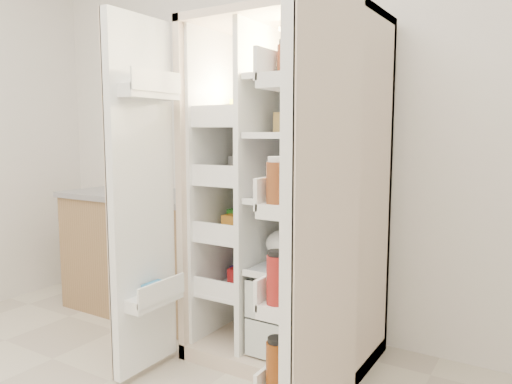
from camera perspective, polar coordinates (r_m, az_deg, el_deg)
The scene contains 5 objects.
wall_back at distance 2.98m, azimuth 4.70°, elevation 9.60°, with size 4.00×0.02×2.70m, color white.
refrigerator at distance 2.63m, azimuth 4.37°, elevation -3.31°, with size 0.92×0.70×1.80m.
freezer_door at distance 2.42m, azimuth -13.23°, elevation -0.80°, with size 0.15×0.40×1.72m.
fridge_door at distance 1.79m, azimuth 7.42°, elevation -3.91°, with size 0.17×0.58×1.72m.
kitchen_counter at distance 3.42m, azimuth -12.82°, elevation -6.81°, with size 1.12×0.60×0.81m.
Camera 1 is at (1.35, -0.65, 1.21)m, focal length 34.00 mm.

